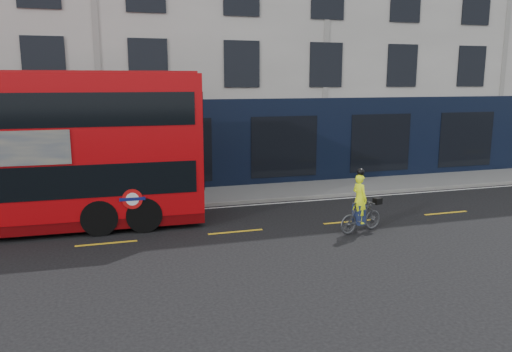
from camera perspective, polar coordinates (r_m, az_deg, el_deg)
name	(u,v)px	position (r m, az deg, el deg)	size (l,w,h in m)	color
ground	(107,261)	(14.31, -16.67, -9.24)	(120.00, 120.00, 0.00)	black
pavement	(105,203)	(20.53, -16.83, -2.96)	(60.00, 3.00, 0.12)	slate
kerb	(106,212)	(19.08, -16.80, -3.99)	(60.00, 0.12, 0.13)	gray
building_terrace	(96,24)	(26.55, -17.82, 16.19)	(50.00, 10.07, 15.00)	beige
road_edge_line	(106,216)	(18.80, -16.79, -4.40)	(58.00, 0.10, 0.01)	silver
lane_dashes	(107,243)	(15.73, -16.72, -7.38)	(58.00, 0.12, 0.01)	gold
bus	(0,151)	(17.70, -27.19, 2.56)	(12.73, 3.25, 5.10)	#B1070B
cyclist	(361,211)	(16.33, 11.86, -3.94)	(1.75, 0.89, 2.09)	#494B4E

